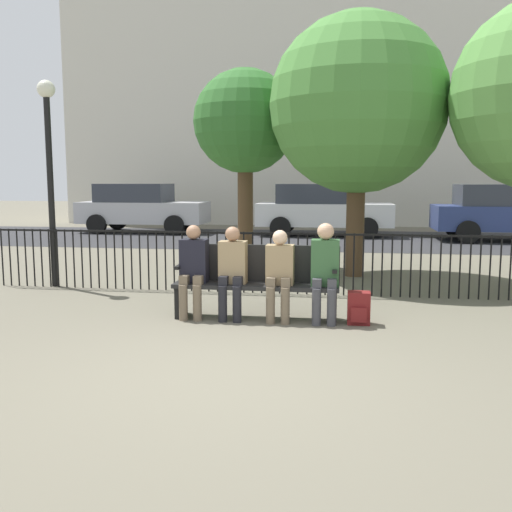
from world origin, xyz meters
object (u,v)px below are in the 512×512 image
object	(u,v)px
seated_person_1	(232,268)
seated_person_0	(193,267)
lamp_post	(49,150)
parked_car_0	(507,212)
tree_2	(245,123)
tree_0	(358,105)
parked_car_2	(322,209)
parked_car_1	(141,207)
seated_person_2	(279,271)
backpack	(359,308)
seated_person_3	(325,267)
park_bench	(257,278)

from	to	relation	value
seated_person_1	seated_person_0	bearing A→B (deg)	179.90
lamp_post	parked_car_0	distance (m)	12.69
tree_2	parked_car_0	xyz separation A→B (m)	(6.58, 5.88, -2.00)
tree_0	parked_car_2	size ratio (longest dim) A/B	1.10
seated_person_1	parked_car_2	world-z (taller)	parked_car_2
parked_car_1	tree_2	bearing A→B (deg)	-56.05
seated_person_2	backpack	size ratio (longest dim) A/B	2.84
seated_person_1	seated_person_2	xyz separation A→B (m)	(0.59, -0.00, -0.02)
lamp_post	parked_car_2	xyz separation A→B (m)	(4.04, 9.39, -1.38)
seated_person_3	tree_2	size ratio (longest dim) A/B	0.31
park_bench	parked_car_1	xyz separation A→B (m)	(-5.60, 11.29, 0.34)
park_bench	seated_person_0	size ratio (longest dim) A/B	1.76
seated_person_1	seated_person_3	world-z (taller)	seated_person_3
backpack	parked_car_1	size ratio (longest dim) A/B	0.09
tree_0	parked_car_0	xyz separation A→B (m)	(4.41, 6.73, -2.21)
backpack	parked_car_1	bearing A→B (deg)	120.99
seated_person_2	tree_2	size ratio (longest dim) A/B	0.29
seated_person_0	tree_0	world-z (taller)	tree_0
seated_person_0	backpack	size ratio (longest dim) A/B	2.97
tree_2	seated_person_1	bearing A→B (deg)	-82.49
seated_person_0	parked_car_2	xyz separation A→B (m)	(1.21, 11.16, 0.19)
parked_car_0	parked_car_2	world-z (taller)	same
seated_person_0	parked_car_0	bearing A→B (deg)	57.66
backpack	parked_car_0	bearing A→B (deg)	66.72
seated_person_0	parked_car_1	size ratio (longest dim) A/B	0.28
park_bench	tree_2	distance (m)	4.93
tree_0	parked_car_1	xyz separation A→B (m)	(-6.89, 7.88, -2.21)
tree_2	parked_car_2	xyz separation A→B (m)	(1.29, 6.77, -2.00)
seated_person_1	backpack	world-z (taller)	seated_person_1
backpack	park_bench	bearing A→B (deg)	172.60
park_bench	tree_2	world-z (taller)	tree_2
park_bench	seated_person_0	bearing A→B (deg)	-170.51
backpack	seated_person_1	bearing A→B (deg)	178.83
seated_person_0	parked_car_0	world-z (taller)	parked_car_0
seated_person_3	lamp_post	size ratio (longest dim) A/B	0.37
seated_person_1	parked_car_2	xyz separation A→B (m)	(0.71, 11.16, 0.20)
seated_person_2	backpack	bearing A→B (deg)	-1.74
backpack	seated_person_2	bearing A→B (deg)	178.26
tree_0	lamp_post	distance (m)	5.29
seated_person_0	tree_2	size ratio (longest dim) A/B	0.30
seated_person_2	lamp_post	world-z (taller)	lamp_post
parked_car_0	seated_person_3	bearing A→B (deg)	-115.28
park_bench	seated_person_2	bearing A→B (deg)	-24.25
tree_0	parked_car_0	world-z (taller)	tree_0
tree_0	parked_car_1	world-z (taller)	tree_0
seated_person_0	seated_person_3	size ratio (longest dim) A/B	0.97
seated_person_0	backpack	bearing A→B (deg)	-0.91
seated_person_1	tree_0	world-z (taller)	tree_0
tree_0	parked_car_0	size ratio (longest dim) A/B	1.10
backpack	lamp_post	xyz separation A→B (m)	(-4.90, 1.80, 2.02)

